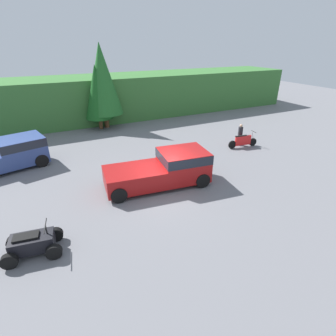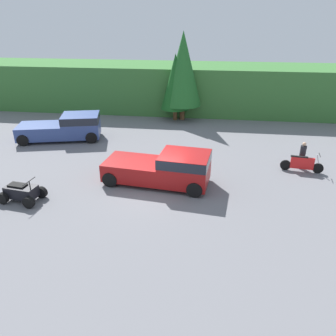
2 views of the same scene
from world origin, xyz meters
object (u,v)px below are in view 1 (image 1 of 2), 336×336
Objects in this scene: pickup_truck_second at (4,155)px; rider_person at (240,134)px; pickup_truck_red at (166,168)px; quad_atv at (33,244)px; dirt_bike at (243,141)px.

pickup_truck_second is 16.01m from rider_person.
quad_atv is (-6.74, -2.66, -0.52)m from pickup_truck_red.
pickup_truck_second reaches higher than quad_atv.
pickup_truck_red is 0.95× the size of pickup_truck_second.
pickup_truck_red is at bearing -50.76° from pickup_truck_second.
quad_atv is at bearing -152.66° from dirt_bike.
pickup_truck_red is 2.67× the size of quad_atv.
pickup_truck_second is (-8.06, 6.01, 0.00)m from pickup_truck_red.
rider_person reaches higher than dirt_bike.
dirt_bike is at bearing -88.42° from rider_person.
pickup_truck_second is 16.05m from dirt_bike.
quad_atv is (1.33, -8.66, -0.52)m from pickup_truck_second.
dirt_bike is 0.62m from rider_person.
quad_atv is 15.47m from rider_person.
dirt_bike is at bearing 27.89° from quad_atv.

